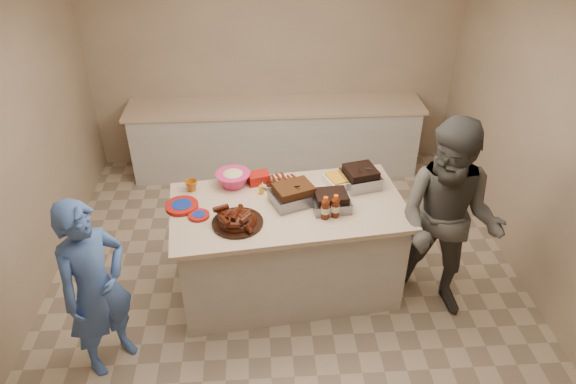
{
  "coord_description": "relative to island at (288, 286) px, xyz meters",
  "views": [
    {
      "loc": [
        -0.21,
        -3.56,
        3.44
      ],
      "look_at": [
        0.02,
        0.07,
        1.04
      ],
      "focal_mm": 32.0,
      "sensor_mm": 36.0,
      "label": 1
    }
  ],
  "objects": [
    {
      "name": "bbq_bottle_b",
      "position": [
        0.37,
        -0.19,
        0.94
      ],
      "size": [
        0.08,
        0.08,
        0.21
      ],
      "primitive_type": "cylinder",
      "rotation": [
        0.0,
        0.0,
        0.11
      ],
      "color": "#461809",
      "rests_on": "island"
    },
    {
      "name": "mustard_bottle",
      "position": [
        -0.23,
        0.19,
        0.94
      ],
      "size": [
        0.05,
        0.05,
        0.11
      ],
      "primitive_type": "cylinder",
      "rotation": [
        0.0,
        0.0,
        0.11
      ],
      "color": "gold",
      "rests_on": "island"
    },
    {
      "name": "plate_stack_large",
      "position": [
        -0.9,
        0.02,
        0.94
      ],
      "size": [
        0.31,
        0.31,
        0.03
      ],
      "primitive_type": "cylinder",
      "rotation": [
        0.0,
        0.0,
        0.11
      ],
      "color": "#99130C",
      "rests_on": "island"
    },
    {
      "name": "mac_cheese_dish",
      "position": [
        0.53,
        0.32,
        0.94
      ],
      "size": [
        0.4,
        0.35,
        0.09
      ],
      "primitive_type": "cube",
      "rotation": [
        0.0,
        0.0,
        0.37
      ],
      "color": "orange",
      "rests_on": "island"
    },
    {
      "name": "sauce_bowl",
      "position": [
        -0.14,
        0.28,
        0.94
      ],
      "size": [
        0.16,
        0.06,
        0.15
      ],
      "primitive_type": "imported",
      "rotation": [
        0.0,
        0.0,
        0.11
      ],
      "color": "silver",
      "rests_on": "island"
    },
    {
      "name": "back_counter",
      "position": [
        -0.02,
        2.18,
        0.45
      ],
      "size": [
        3.6,
        0.64,
        0.9
      ],
      "primitive_type": null,
      "color": "beige",
      "rests_on": "ground"
    },
    {
      "name": "bbq_bottle_a",
      "position": [
        0.29,
        -0.2,
        0.94
      ],
      "size": [
        0.08,
        0.08,
        0.2
      ],
      "primitive_type": "cylinder",
      "rotation": [
        0.0,
        0.0,
        0.11
      ],
      "color": "#461809",
      "rests_on": "island"
    },
    {
      "name": "plastic_cup",
      "position": [
        -0.84,
        0.28,
        0.94
      ],
      "size": [
        0.12,
        0.11,
        0.11
      ],
      "primitive_type": "imported",
      "rotation": [
        0.0,
        0.0,
        0.11
      ],
      "color": "#A3560F",
      "rests_on": "island"
    },
    {
      "name": "guest_blue",
      "position": [
        -1.47,
        -0.73,
        0.0
      ],
      "size": [
        1.51,
        1.43,
        0.37
      ],
      "primitive_type": "imported",
      "rotation": [
        0.0,
        0.0,
        0.85
      ],
      "color": "#4163AD",
      "rests_on": "ground"
    },
    {
      "name": "basket_stack",
      "position": [
        -0.25,
        0.37,
        0.94
      ],
      "size": [
        0.22,
        0.18,
        0.09
      ],
      "primitive_type": "cube",
      "rotation": [
        0.0,
        0.0,
        0.25
      ],
      "color": "#99130C",
      "rests_on": "island"
    },
    {
      "name": "rib_platter",
      "position": [
        -0.43,
        -0.24,
        0.94
      ],
      "size": [
        0.52,
        0.52,
        0.17
      ],
      "primitive_type": null,
      "rotation": [
        0.0,
        0.0,
        0.29
      ],
      "color": "#401205",
      "rests_on": "island"
    },
    {
      "name": "plate_stack_small",
      "position": [
        -0.75,
        -0.12,
        0.94
      ],
      "size": [
        0.19,
        0.19,
        0.02
      ],
      "primitive_type": "cylinder",
      "rotation": [
        0.0,
        0.0,
        0.11
      ],
      "color": "#99130C",
      "rests_on": "island"
    },
    {
      "name": "sausage_plate",
      "position": [
        0.0,
        0.33,
        0.94
      ],
      "size": [
        0.38,
        0.38,
        0.05
      ],
      "primitive_type": "cylinder",
      "rotation": [
        0.0,
        0.0,
        0.44
      ],
      "color": "silver",
      "rests_on": "island"
    },
    {
      "name": "coleslaw_bowl",
      "position": [
        -0.47,
        0.35,
        0.94
      ],
      "size": [
        0.34,
        0.34,
        0.21
      ],
      "primitive_type": null,
      "rotation": [
        0.0,
        0.0,
        0.11
      ],
      "color": "#C82960",
      "rests_on": "island"
    },
    {
      "name": "brisket_tray",
      "position": [
        0.35,
        -0.07,
        0.94
      ],
      "size": [
        0.33,
        0.28,
        0.09
      ],
      "primitive_type": "cube",
      "rotation": [
        0.0,
        0.0,
        0.09
      ],
      "color": "black",
      "rests_on": "island"
    },
    {
      "name": "roasting_pan",
      "position": [
        0.66,
        0.27,
        0.94
      ],
      "size": [
        0.37,
        0.37,
        0.12
      ],
      "primitive_type": "cube",
      "rotation": [
        0.0,
        0.0,
        0.24
      ],
      "color": "gray",
      "rests_on": "island"
    },
    {
      "name": "pulled_pork_tray",
      "position": [
        0.05,
        0.04,
        0.94
      ],
      "size": [
        0.44,
        0.39,
        0.11
      ],
      "primitive_type": "cube",
      "rotation": [
        0.0,
        0.0,
        0.37
      ],
      "color": "#47230F",
      "rests_on": "island"
    },
    {
      "name": "island",
      "position": [
        0.0,
        0.0,
        0.0
      ],
      "size": [
        2.09,
        1.26,
        0.94
      ],
      "primitive_type": null,
      "rotation": [
        0.0,
        0.0,
        0.11
      ],
      "color": "beige",
      "rests_on": "ground"
    },
    {
      "name": "room",
      "position": [
        -0.02,
        -0.02,
        0.0
      ],
      "size": [
        4.5,
        5.0,
        2.7
      ],
      "primitive_type": null,
      "color": "tan",
      "rests_on": "ground"
    },
    {
      "name": "guest_gray",
      "position": [
        1.29,
        -0.29,
        0.0
      ],
      "size": [
        1.72,
        2.01,
        0.69
      ],
      "primitive_type": "imported",
      "rotation": [
        0.0,
        0.0,
        -0.57
      ],
      "color": "#53514B",
      "rests_on": "ground"
    }
  ]
}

